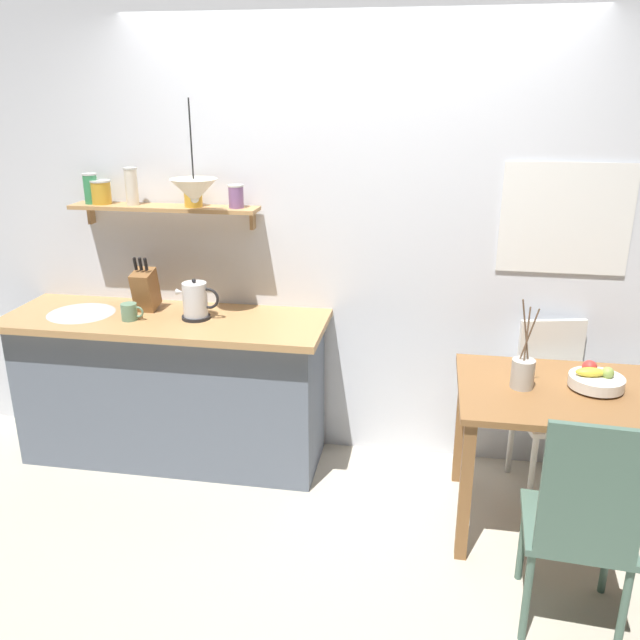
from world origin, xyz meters
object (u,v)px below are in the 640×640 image
Objects in this scene: twig_vase at (523,372)px; knife_block at (145,289)px; dining_table at (566,412)px; fruit_bowl at (596,379)px; electric_kettle at (196,301)px; dining_chair_near at (582,520)px; coffee_mug_by_sink at (130,312)px; dining_chair_far at (553,398)px; pendant_lamp at (194,191)px.

twig_vase is 2.12m from knife_block.
fruit_bowl reaches higher than dining_table.
electric_kettle reaches higher than dining_table.
dining_chair_near is 7.75× the size of coffee_mug_by_sink.
dining_chair_far is at bearing 3.34° from electric_kettle.
twig_vase is at bearing 178.83° from dining_table.
dining_table is 2.36m from knife_block.
dining_chair_far is at bearing 3.97° from pendant_lamp.
coffee_mug_by_sink reaches higher than dining_chair_far.
dining_chair_far reaches higher than dining_table.
coffee_mug_by_sink is at bearing -175.09° from dining_chair_far.
electric_kettle is (-1.98, -0.12, 0.49)m from dining_chair_far.
dining_chair_near reaches higher than coffee_mug_by_sink.
knife_block reaches higher than electric_kettle.
dining_chair_far is 2.08× the size of twig_vase.
twig_vase is at bearing -119.99° from dining_chair_far.
dining_chair_near is at bearing -28.40° from electric_kettle.
pendant_lamp is at bearing -26.83° from electric_kettle.
pendant_lamp is (0.39, 0.07, 0.67)m from coffee_mug_by_sink.
dining_chair_far is 7.20× the size of coffee_mug_by_sink.
dining_chair_near is at bearing -28.43° from pendant_lamp.
dining_chair_near is 1.08× the size of dining_chair_far.
dining_table is at bearing -9.74° from knife_block.
knife_block is (-2.07, 0.39, 0.20)m from twig_vase.
dining_chair_far is 3.62× the size of fruit_bowl.
twig_vase is 1.77m from electric_kettle.
pendant_lamp reaches higher than fruit_bowl.
pendant_lamp is at bearing 173.37° from fruit_bowl.
electric_kettle is at bearing 170.19° from twig_vase.
pendant_lamp is at bearing 170.60° from twig_vase.
fruit_bowl is at bearing -7.03° from electric_kettle.
fruit_bowl is 0.57× the size of twig_vase.
dining_table is 2.35m from coffee_mug_by_sink.
coffee_mug_by_sink is (-2.09, 0.22, 0.11)m from twig_vase.
pendant_lamp is (-1.87, 1.01, 1.07)m from dining_chair_near.
fruit_bowl is 0.35m from twig_vase.
electric_kettle is 1.89× the size of coffee_mug_by_sink.
fruit_bowl is 2.11m from electric_kettle.
fruit_bowl is 0.79× the size of knife_block.
dining_chair_far is at bearing 0.67° from knife_block.
knife_block is at bearing 171.86° from fruit_bowl.
knife_block reaches higher than dining_chair_near.
electric_kettle reaches higher than fruit_bowl.
dining_chair_far is 2.04m from electric_kettle.
dining_chair_far is 2.38m from coffee_mug_by_sink.
electric_kettle reaches higher than coffee_mug_by_sink.
coffee_mug_by_sink is (-2.26, 0.95, 0.41)m from dining_chair_near.
dining_chair_near is 0.84m from fruit_bowl.
pendant_lamp is (-1.70, 0.28, 0.78)m from twig_vase.
dining_chair_near reaches higher than fruit_bowl.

